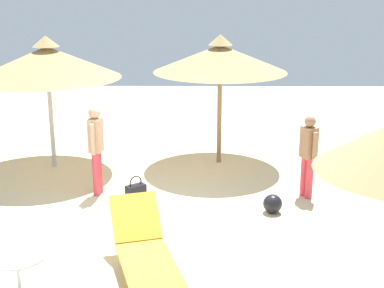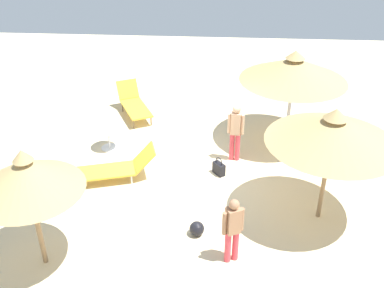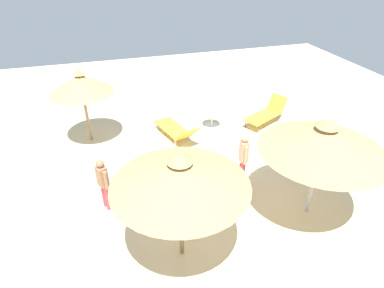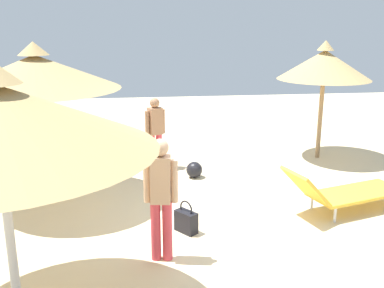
% 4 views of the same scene
% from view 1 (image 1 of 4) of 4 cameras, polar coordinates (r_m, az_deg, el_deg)
% --- Properties ---
extents(ground, '(24.00, 24.00, 0.10)m').
position_cam_1_polar(ground, '(9.37, -5.01, -8.07)').
color(ground, beige).
extents(parasol_umbrella_back, '(2.97, 2.97, 2.75)m').
position_cam_1_polar(parasol_umbrella_back, '(11.74, -14.51, 8.06)').
color(parasol_umbrella_back, '#B2B2B7').
rests_on(parasol_umbrella_back, ground).
extents(parasol_umbrella_far_left, '(2.78, 2.78, 2.74)m').
position_cam_1_polar(parasol_umbrella_far_left, '(11.71, 2.88, 8.68)').
color(parasol_umbrella_far_left, olive).
rests_on(parasol_umbrella_far_left, ground).
extents(lounge_chair_center, '(2.26, 1.26, 0.84)m').
position_cam_1_polar(lounge_chair_center, '(7.53, -4.70, -11.05)').
color(lounge_chair_center, gold).
rests_on(lounge_chair_center, ground).
extents(person_standing_near_left, '(0.44, 0.25, 1.66)m').
position_cam_1_polar(person_standing_near_left, '(10.28, -9.73, -0.13)').
color(person_standing_near_left, '#D83F4C').
rests_on(person_standing_near_left, ground).
extents(person_standing_front, '(0.43, 0.31, 1.52)m').
position_cam_1_polar(person_standing_front, '(10.23, 11.73, -0.81)').
color(person_standing_front, '#D83F4C').
rests_on(person_standing_front, ground).
extents(handbag, '(0.35, 0.38, 0.50)m').
position_cam_1_polar(handbag, '(10.04, -5.72, -4.96)').
color(handbag, black).
rests_on(handbag, ground).
extents(side_table_round, '(0.71, 0.71, 0.60)m').
position_cam_1_polar(side_table_round, '(7.36, -17.25, -12.04)').
color(side_table_round, silver).
rests_on(side_table_round, ground).
extents(beach_ball, '(0.33, 0.33, 0.33)m').
position_cam_1_polar(beach_ball, '(9.66, 8.19, -6.02)').
color(beach_ball, black).
rests_on(beach_ball, ground).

